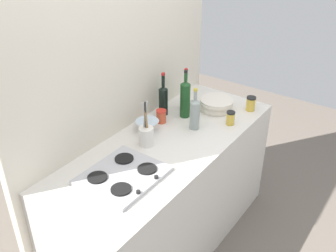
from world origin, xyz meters
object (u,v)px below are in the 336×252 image
at_px(mixing_bowl, 147,125).
at_px(condiment_jar_spare, 251,104).
at_px(stovetop_hob, 123,175).
at_px(utensil_crock, 146,134).
at_px(condiment_jar_front, 230,118).
at_px(wine_bottle_mid_left, 186,94).
at_px(wine_bottle_rightmost, 163,99).
at_px(condiment_jar_rear, 161,116).
at_px(plate_stack, 216,104).
at_px(wine_bottle_leftmost, 185,98).
at_px(wine_bottle_mid_right, 195,113).

height_order(mixing_bowl, condiment_jar_spare, condiment_jar_spare).
relative_size(stovetop_hob, utensil_crock, 1.39).
relative_size(utensil_crock, condiment_jar_front, 3.24).
xyz_separation_m(wine_bottle_mid_left, condiment_jar_spare, (0.27, -0.41, -0.07)).
bearing_deg(condiment_jar_spare, wine_bottle_rightmost, 131.17).
relative_size(wine_bottle_mid_left, wine_bottle_rightmost, 0.99).
bearing_deg(wine_bottle_rightmost, condiment_jar_front, -72.19).
distance_m(wine_bottle_mid_left, condiment_jar_rear, 0.29).
xyz_separation_m(plate_stack, wine_bottle_mid_left, (-0.13, 0.19, 0.08)).
distance_m(plate_stack, condiment_jar_rear, 0.46).
relative_size(wine_bottle_leftmost, wine_bottle_mid_left, 1.10).
relative_size(mixing_bowl, condiment_jar_rear, 1.69).
bearing_deg(condiment_jar_rear, utensil_crock, -161.66).
relative_size(wine_bottle_mid_right, mixing_bowl, 1.86).
distance_m(wine_bottle_mid_right, wine_bottle_rightmost, 0.30).
bearing_deg(condiment_jar_front, condiment_jar_spare, -4.51).
relative_size(wine_bottle_leftmost, wine_bottle_mid_right, 1.19).
height_order(stovetop_hob, mixing_bowl, mixing_bowl).
xyz_separation_m(utensil_crock, condiment_jar_rear, (0.29, 0.10, -0.03)).
bearing_deg(stovetop_hob, mixing_bowl, 23.12).
xyz_separation_m(utensil_crock, condiment_jar_spare, (0.84, -0.34, -0.02)).
xyz_separation_m(stovetop_hob, wine_bottle_mid_right, (0.71, -0.03, 0.11)).
relative_size(stovetop_hob, mixing_bowl, 2.78).
distance_m(wine_bottle_rightmost, condiment_jar_spare, 0.66).
relative_size(condiment_jar_front, condiment_jar_rear, 1.04).
relative_size(wine_bottle_leftmost, wine_bottle_rightmost, 1.10).
distance_m(wine_bottle_leftmost, condiment_jar_spare, 0.52).
xyz_separation_m(stovetop_hob, plate_stack, (1.05, -0.01, 0.03)).
distance_m(wine_bottle_leftmost, condiment_jar_front, 0.35).
xyz_separation_m(stovetop_hob, condiment_jar_spare, (1.19, -0.23, 0.04)).
bearing_deg(wine_bottle_mid_left, wine_bottle_rightmost, 152.93).
height_order(wine_bottle_mid_left, wine_bottle_mid_right, wine_bottle_mid_left).
height_order(utensil_crock, condiment_jar_front, utensil_crock).
bearing_deg(wine_bottle_rightmost, stovetop_hob, -160.62).
bearing_deg(stovetop_hob, utensil_crock, 16.95).
height_order(wine_bottle_mid_right, condiment_jar_front, wine_bottle_mid_right).
bearing_deg(condiment_jar_spare, stovetop_hob, 168.87).
relative_size(wine_bottle_mid_right, utensil_crock, 0.93).
height_order(wine_bottle_leftmost, utensil_crock, wine_bottle_leftmost).
height_order(wine_bottle_mid_right, utensil_crock, utensil_crock).
bearing_deg(condiment_jar_front, wine_bottle_mid_left, 88.01).
height_order(mixing_bowl, utensil_crock, utensil_crock).
height_order(mixing_bowl, condiment_jar_rear, condiment_jar_rear).
bearing_deg(stovetop_hob, plate_stack, -0.81).
height_order(plate_stack, wine_bottle_mid_left, wine_bottle_mid_left).
distance_m(plate_stack, utensil_crock, 0.71).
bearing_deg(utensil_crock, plate_stack, -9.94).
relative_size(wine_bottle_rightmost, condiment_jar_rear, 3.41).
relative_size(stovetop_hob, plate_stack, 1.74).
xyz_separation_m(wine_bottle_mid_left, condiment_jar_rear, (-0.27, 0.02, -0.07)).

